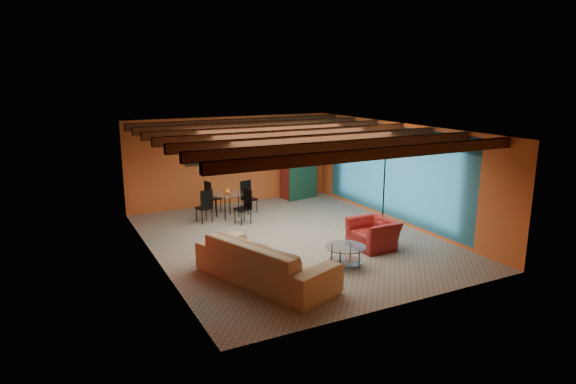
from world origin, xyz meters
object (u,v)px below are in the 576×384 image
sofa (265,260)px  armoire (299,168)px  coffee_table (345,256)px  potted_plant (299,131)px  vase (227,182)px  armchair (373,234)px  floor_lamp (384,187)px  dining_table (227,201)px

sofa → armoire: armoire is taller
coffee_table → potted_plant: potted_plant is taller
vase → armchair: bearing=-61.4°
armoire → vase: armoire is taller
sofa → floor_lamp: floor_lamp is taller
dining_table → armoire: 3.18m
vase → armoire: bearing=21.7°
coffee_table → dining_table: (-0.93, 4.57, 0.25)m
coffee_table → vase: size_ratio=4.78×
armchair → potted_plant: bearing=170.4°
dining_table → vase: vase is taller
armchair → vase: size_ratio=5.76×
dining_table → vase: bearing=0.0°
armchair → vase: 4.51m
sofa → potted_plant: bearing=-54.3°
dining_table → potted_plant: 3.58m
vase → sofa: bearing=-101.2°
armoire → vase: (-2.92, -1.16, 0.06)m
coffee_table → floor_lamp: bearing=38.0°
dining_table → armchair: bearing=-61.4°
sofa → coffee_table: sofa is taller
sofa → potted_plant: potted_plant is taller
sofa → potted_plant: 7.07m
coffee_table → potted_plant: size_ratio=1.75×
armchair → potted_plant: (0.79, 5.08, 1.86)m
floor_lamp → potted_plant: size_ratio=4.40×
armchair → floor_lamp: floor_lamp is taller
dining_table → coffee_table: bearing=-78.5°
sofa → armchair: size_ratio=2.83×
coffee_table → armoire: armoire is taller
coffee_table → dining_table: 4.67m
armchair → dining_table: size_ratio=0.57×
armchair → dining_table: 4.46m
potted_plant → coffee_table: bearing=-109.2°
armoire → coffee_table: bearing=-120.4°
armchair → armoire: (0.79, 5.08, 0.64)m
dining_table → vase: 0.56m
dining_table → armoire: (2.92, 1.16, 0.50)m
potted_plant → vase: bearing=-158.3°
coffee_table → floor_lamp: 3.21m
floor_lamp → vase: (-3.37, 2.67, -0.05)m
armchair → floor_lamp: bearing=134.5°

